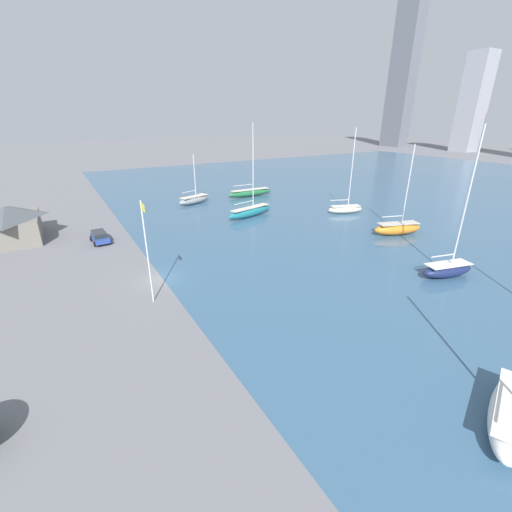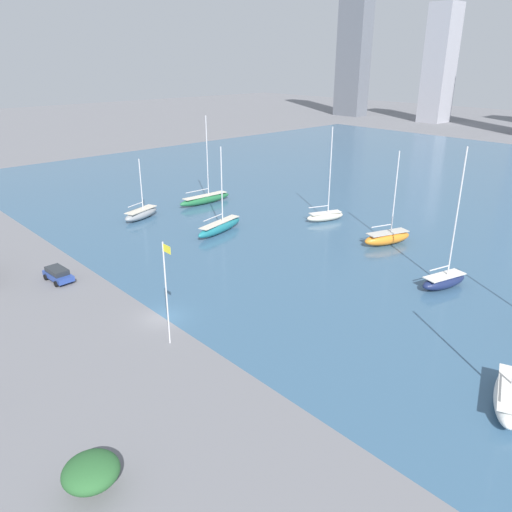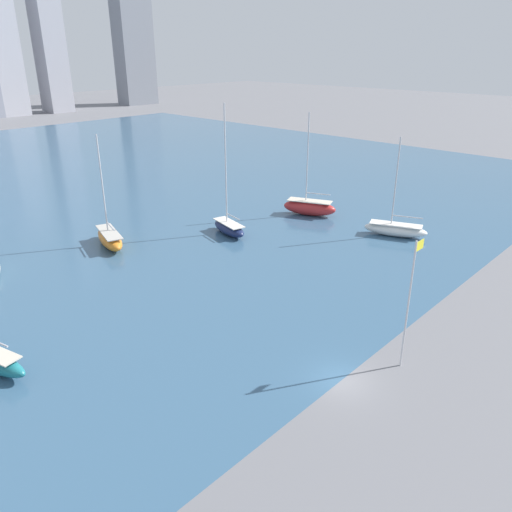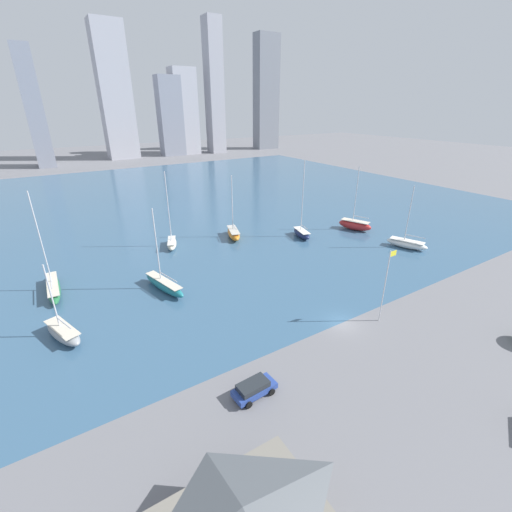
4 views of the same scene
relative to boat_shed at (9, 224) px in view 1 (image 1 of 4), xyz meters
name	(u,v)px [view 1 (image 1 of 4)]	position (x,y,z in m)	size (l,w,h in m)	color
ground_plane	(162,279)	(23.90, 15.25, -2.52)	(500.00, 500.00, 0.00)	slate
harbor_water	(494,203)	(23.90, 85.25, -2.52)	(180.00, 140.00, 0.00)	#385B7A
boat_shed	(9,224)	(0.00, 0.00, 0.00)	(10.46, 7.70, 5.04)	slate
flag_pole	(147,249)	(28.58, 13.03, 3.04)	(1.24, 0.14, 10.16)	silver
sailboat_teal	(250,211)	(6.80, 36.38, -1.54)	(4.17, 10.24, 13.01)	#1E757F
sailboat_gray	(194,199)	(-7.61, 31.18, -1.63)	(4.56, 7.82, 9.89)	gray
sailboat_navy	(447,268)	(39.80, 43.37, -1.53)	(3.66, 6.78, 16.33)	#19234C
sailboat_cream	(345,208)	(13.83, 52.86, -1.58)	(4.01, 6.80, 15.13)	beige
sailboat_green	(250,192)	(-7.86, 44.62, -1.59)	(2.04, 11.02, 15.65)	#236B3D
sailboat_orange	(398,228)	(27.02, 50.93, -1.48)	(4.52, 8.01, 13.34)	orange
parked_wagon_blue	(100,237)	(7.54, 10.97, -1.66)	(4.56, 2.47, 1.58)	#284293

